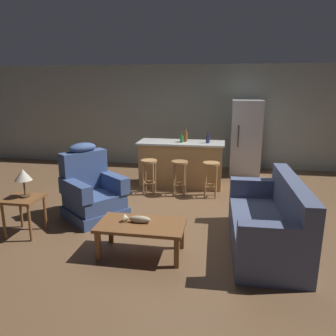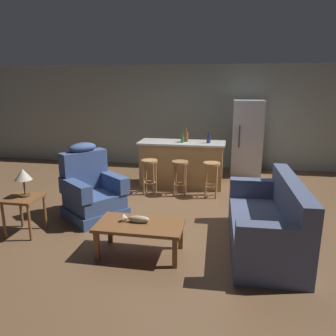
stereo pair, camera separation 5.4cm
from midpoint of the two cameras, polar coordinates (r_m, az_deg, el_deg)
The scene contains 16 objects.
ground_plane at distance 5.84m, azimuth 0.22°, elevation -6.91°, with size 12.00×12.00×0.00m.
back_wall at distance 8.58m, azimuth 3.74°, elevation 8.90°, with size 12.00×0.05×2.60m.
coffee_table at distance 4.22m, azimuth -5.06°, elevation -10.31°, with size 1.10×0.60×0.42m.
fish_figurine at distance 4.22m, azimuth -5.73°, elevation -8.87°, with size 0.34×0.10×0.10m.
couch at distance 4.57m, azimuth 16.95°, elevation -9.22°, with size 0.90×1.92×0.94m.
recliner_near_lamp at distance 5.50m, azimuth -13.43°, elevation -4.02°, with size 1.18×1.18×1.20m.
end_table at distance 5.15m, azimuth -24.13°, elevation -5.74°, with size 0.48×0.48×0.56m.
table_lamp at distance 5.04m, azimuth -24.20°, elevation -1.31°, with size 0.24×0.24×0.41m.
kitchen_island at distance 6.97m, azimuth 2.07°, elevation 0.76°, with size 1.80×0.70×0.95m.
bar_stool_left at distance 6.47m, azimuth -3.55°, elevation -0.40°, with size 0.32×0.32×0.68m.
bar_stool_middle at distance 6.36m, azimuth 1.78°, elevation -0.64°, with size 0.32×0.32×0.68m.
bar_stool_right at distance 6.31m, azimuth 7.26°, elevation -0.88°, with size 0.32×0.32×0.68m.
refrigerator at distance 8.02m, azimuth 13.20°, elevation 5.14°, with size 0.70×0.69×1.76m.
bottle_tall_green at distance 6.76m, azimuth 6.73°, elevation 5.09°, with size 0.08×0.08×0.23m.
bottle_short_amber at distance 6.78m, azimuth 2.18°, elevation 5.09°, with size 0.07×0.07×0.20m.
bottle_wine_dark at distance 6.89m, azimuth 2.82°, elevation 5.53°, with size 0.09×0.09×0.29m.
Camera 1 is at (0.88, -5.37, 2.13)m, focal length 35.00 mm.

